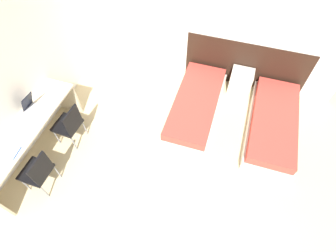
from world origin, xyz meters
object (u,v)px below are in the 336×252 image
Objects in this scene: bed_near_window at (196,105)px; bed_near_door at (273,124)px; laptop at (33,107)px; chair_near_laptop at (69,124)px; chair_near_notebook at (38,171)px; nightstand at (241,81)px.

bed_near_window is 1.00× the size of bed_near_door.
chair_near_laptop is at bearing 14.04° from laptop.
bed_near_window is 2.37× the size of chair_near_laptop.
laptop is at bearing -166.80° from chair_near_laptop.
chair_near_notebook reaches higher than bed_near_door.
laptop is at bearing -144.49° from nightstand.
nightstand is 0.59× the size of chair_near_laptop.
bed_near_door is 4.09m from chair_near_notebook.
chair_near_laptop is 1.00× the size of chair_near_notebook.
laptop is at bearing -160.19° from bed_near_door.
bed_near_window and bed_near_door have the same top height.
chair_near_notebook is at bearing -86.18° from chair_near_laptop.
laptop is (-3.89, -1.40, 0.67)m from bed_near_door.
bed_near_door is at bearing 25.01° from chair_near_laptop.
bed_near_window is at bearing -131.05° from nightstand.
chair_near_laptop is at bearing -140.89° from nightstand.
nightstand reaches higher than bed_near_window.
bed_near_door is at bearing 35.03° from chair_near_notebook.
bed_near_window is 1.13m from nightstand.
chair_near_laptop is 2.44× the size of laptop.
bed_near_window is at bearing 50.96° from chair_near_notebook.
nightstand is at bearing 42.91° from chair_near_laptop.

